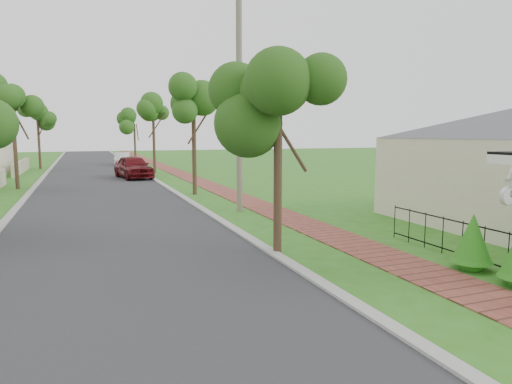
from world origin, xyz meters
TOP-DOWN VIEW (x-y plane):
  - ground at (0.00, 0.00)m, footprint 160.00×160.00m
  - road at (-3.00, 20.00)m, footprint 7.00×120.00m
  - kerb_right at (0.65, 20.00)m, footprint 0.30×120.00m
  - kerb_left at (-6.65, 20.00)m, footprint 0.30×120.00m
  - sidewalk at (3.25, 20.00)m, footprint 1.50×120.00m
  - picket_fence at (4.90, -0.00)m, footprint 0.03×8.02m
  - street_trees at (-2.87, 26.84)m, footprint 10.70×37.65m
  - parked_car_red at (-0.58, 25.95)m, footprint 2.68×4.99m
  - parked_car_white at (-0.18, 40.23)m, footprint 1.86×4.00m
  - near_tree at (0.80, 3.56)m, footprint 1.86×1.86m
  - utility_pole at (2.03, 10.27)m, footprint 1.20×0.24m
  - station_clock at (4.06, -0.60)m, footprint 0.65×0.13m

SIDE VIEW (x-z plane):
  - ground at x=0.00m, z-range 0.00..0.00m
  - road at x=-3.00m, z-range -0.01..0.01m
  - kerb_right at x=0.65m, z-range -0.05..0.05m
  - kerb_left at x=-6.65m, z-range -0.05..0.05m
  - sidewalk at x=3.25m, z-range -0.01..0.01m
  - picket_fence at x=4.90m, z-range 0.03..1.03m
  - parked_car_white at x=-0.18m, z-range 0.00..1.27m
  - parked_car_red at x=-0.58m, z-range 0.00..1.61m
  - station_clock at x=4.06m, z-range 1.68..2.22m
  - near_tree at x=0.80m, z-range 1.40..6.18m
  - street_trees at x=-2.87m, z-range 1.59..7.48m
  - utility_pole at x=2.03m, z-range 0.06..9.22m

